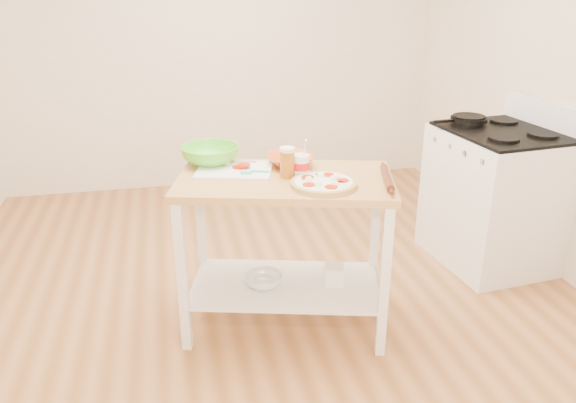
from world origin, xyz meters
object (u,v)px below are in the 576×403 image
(knife, at_px, (225,161))
(rolling_pin, at_px, (387,178))
(orange_bowl, at_px, (290,160))
(shelf_bin, at_px, (334,274))
(cutting_board, at_px, (234,169))
(pizza, at_px, (324,183))
(skillet, at_px, (468,119))
(gas_stove, at_px, (494,197))
(spatula, at_px, (253,172))
(shelf_glass_bowl, at_px, (264,280))
(yogurt_tub, at_px, (301,165))
(prep_island, at_px, (285,221))
(beer_pint, at_px, (287,162))
(green_bowl, at_px, (210,155))

(knife, height_order, rolling_pin, rolling_pin)
(orange_bowl, bearing_deg, shelf_bin, -49.37)
(cutting_board, bearing_deg, pizza, -24.27)
(skillet, bearing_deg, gas_stove, -56.63)
(spatula, bearing_deg, orange_bowl, 43.01)
(pizza, relative_size, shelf_bin, 3.12)
(spatula, bearing_deg, rolling_pin, -4.88)
(gas_stove, relative_size, shelf_glass_bowl, 5.24)
(yogurt_tub, bearing_deg, knife, 143.74)
(cutting_board, bearing_deg, orange_bowl, 18.83)
(cutting_board, distance_m, shelf_glass_bowl, 0.65)
(gas_stove, bearing_deg, prep_island, -168.94)
(gas_stove, bearing_deg, skillet, 120.84)
(pizza, xyz_separation_m, spatula, (-0.32, 0.24, -0.00))
(gas_stove, xyz_separation_m, yogurt_tub, (-1.48, -0.46, 0.48))
(spatula, height_order, beer_pint, beer_pint)
(knife, bearing_deg, cutting_board, -55.99)
(spatula, bearing_deg, shelf_glass_bowl, -49.01)
(skillet, bearing_deg, yogurt_tub, -156.79)
(cutting_board, xyz_separation_m, beer_pint, (0.26, -0.16, 0.07))
(knife, distance_m, rolling_pin, 0.91)
(beer_pint, xyz_separation_m, rolling_pin, (0.49, -0.18, -0.06))
(knife, relative_size, green_bowl, 0.83)
(spatula, xyz_separation_m, yogurt_tub, (0.24, -0.06, 0.04))
(gas_stove, bearing_deg, spatula, -172.76)
(rolling_pin, bearing_deg, green_bowl, 149.88)
(prep_island, relative_size, spatula, 7.94)
(beer_pint, bearing_deg, gas_stove, 16.84)
(skillet, height_order, rolling_pin, skillet)
(gas_stove, relative_size, orange_bowl, 4.42)
(knife, xyz_separation_m, green_bowl, (-0.08, 0.03, 0.03))
(skillet, xyz_separation_m, shelf_bin, (-1.15, -0.73, -0.66))
(skillet, distance_m, shelf_glass_bowl, 1.82)
(orange_bowl, bearing_deg, cutting_board, -176.33)
(skillet, bearing_deg, pizza, -149.26)
(gas_stove, relative_size, pizza, 3.31)
(rolling_pin, bearing_deg, gas_stove, 31.38)
(yogurt_tub, bearing_deg, shelf_glass_bowl, -177.01)
(green_bowl, distance_m, shelf_bin, 0.97)
(skillet, height_order, cutting_board, skillet)
(pizza, relative_size, rolling_pin, 0.97)
(pizza, xyz_separation_m, rolling_pin, (0.34, -0.01, 0.00))
(spatula, xyz_separation_m, shelf_bin, (0.43, -0.13, -0.60))
(skillet, bearing_deg, rolling_pin, -140.34)
(prep_island, height_order, spatula, spatula)
(orange_bowl, bearing_deg, rolling_pin, -40.46)
(skillet, bearing_deg, cutting_board, -166.22)
(cutting_board, bearing_deg, gas_stove, 24.78)
(spatula, xyz_separation_m, beer_pint, (0.17, -0.07, 0.07))
(yogurt_tub, height_order, rolling_pin, yogurt_tub)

